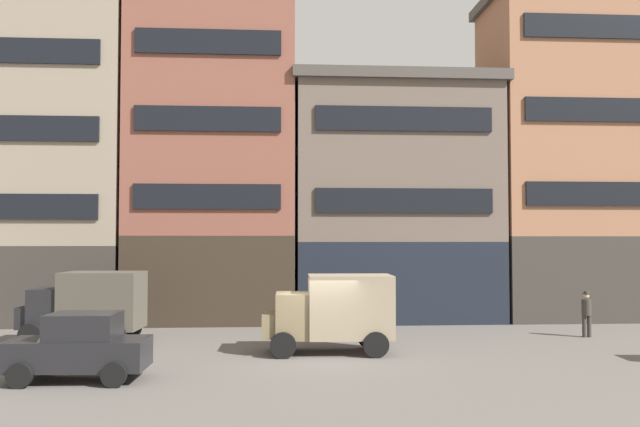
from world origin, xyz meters
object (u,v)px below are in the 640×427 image
at_px(delivery_truck_near, 87,304).
at_px(sedan_dark, 79,347).
at_px(delivery_truck_far, 333,311).
at_px(pedestrian_officer, 586,312).

xyz_separation_m(delivery_truck_near, sedan_dark, (1.66, -6.54, -0.51)).
distance_m(delivery_truck_near, delivery_truck_far, 9.29).
distance_m(delivery_truck_far, sedan_dark, 8.20).
bearing_deg(pedestrian_officer, sedan_dark, -158.99).
bearing_deg(delivery_truck_far, delivery_truck_near, 163.14).
height_order(delivery_truck_far, sedan_dark, delivery_truck_far).
distance_m(delivery_truck_near, sedan_dark, 6.76).
relative_size(delivery_truck_near, pedestrian_officer, 2.48).
bearing_deg(sedan_dark, delivery_truck_near, 104.24).
relative_size(delivery_truck_far, pedestrian_officer, 2.44).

